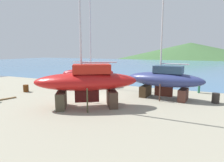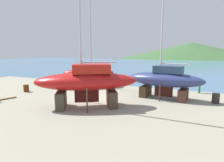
{
  "view_description": "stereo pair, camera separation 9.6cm",
  "coord_description": "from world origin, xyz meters",
  "px_view_note": "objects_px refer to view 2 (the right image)",
  "views": [
    {
      "loc": [
        9.56,
        -16.43,
        4.73
      ],
      "look_at": [
        1.32,
        1.66,
        1.58
      ],
      "focal_mm": 31.29,
      "sensor_mm": 36.0,
      "label": 1
    },
    {
      "loc": [
        9.64,
        -16.39,
        4.73
      ],
      "look_at": [
        1.32,
        1.66,
        1.58
      ],
      "focal_mm": 31.29,
      "sensor_mm": 36.0,
      "label": 2
    }
  ],
  "objects_px": {
    "sailboat_far_slipway": "(164,79)",
    "sailboat_small_center": "(87,81)",
    "barrel_ochre": "(216,98)",
    "barrel_rust_near": "(26,88)",
    "worker": "(199,86)",
    "sailboat_large_starboard": "(89,73)"
  },
  "relations": [
    {
      "from": "sailboat_small_center",
      "to": "barrel_ochre",
      "type": "relative_size",
      "value": 16.42
    },
    {
      "from": "worker",
      "to": "sailboat_large_starboard",
      "type": "bearing_deg",
      "value": 179.46
    },
    {
      "from": "sailboat_small_center",
      "to": "worker",
      "type": "distance_m",
      "value": 13.05
    },
    {
      "from": "sailboat_small_center",
      "to": "barrel_rust_near",
      "type": "distance_m",
      "value": 10.01
    },
    {
      "from": "sailboat_large_starboard",
      "to": "sailboat_small_center",
      "type": "bearing_deg",
      "value": -91.39
    },
    {
      "from": "sailboat_small_center",
      "to": "sailboat_large_starboard",
      "type": "height_order",
      "value": "sailboat_small_center"
    },
    {
      "from": "sailboat_small_center",
      "to": "barrel_ochre",
      "type": "distance_m",
      "value": 11.6
    },
    {
      "from": "sailboat_small_center",
      "to": "barrel_ochre",
      "type": "bearing_deg",
      "value": 177.82
    },
    {
      "from": "worker",
      "to": "barrel_ochre",
      "type": "xyz_separation_m",
      "value": [
        1.43,
        -4.04,
        -0.38
      ]
    },
    {
      "from": "sailboat_large_starboard",
      "to": "barrel_ochre",
      "type": "height_order",
      "value": "sailboat_large_starboard"
    },
    {
      "from": "sailboat_small_center",
      "to": "barrel_rust_near",
      "type": "height_order",
      "value": "sailboat_small_center"
    },
    {
      "from": "sailboat_large_starboard",
      "to": "barrel_ochre",
      "type": "bearing_deg",
      "value": -39.52
    },
    {
      "from": "sailboat_far_slipway",
      "to": "sailboat_small_center",
      "type": "relative_size",
      "value": 0.89
    },
    {
      "from": "sailboat_small_center",
      "to": "barrel_rust_near",
      "type": "relative_size",
      "value": 18.51
    },
    {
      "from": "sailboat_large_starboard",
      "to": "barrel_rust_near",
      "type": "distance_m",
      "value": 7.56
    },
    {
      "from": "sailboat_far_slipway",
      "to": "barrel_rust_near",
      "type": "relative_size",
      "value": 16.54
    },
    {
      "from": "sailboat_large_starboard",
      "to": "barrel_ochre",
      "type": "relative_size",
      "value": 12.86
    },
    {
      "from": "barrel_ochre",
      "to": "barrel_rust_near",
      "type": "relative_size",
      "value": 1.13
    },
    {
      "from": "worker",
      "to": "barrel_ochre",
      "type": "height_order",
      "value": "worker"
    },
    {
      "from": "sailboat_far_slipway",
      "to": "worker",
      "type": "height_order",
      "value": "sailboat_far_slipway"
    },
    {
      "from": "sailboat_small_center",
      "to": "sailboat_large_starboard",
      "type": "distance_m",
      "value": 8.94
    },
    {
      "from": "sailboat_far_slipway",
      "to": "barrel_rust_near",
      "type": "xyz_separation_m",
      "value": [
        -14.9,
        -3.46,
        -1.5
      ]
    }
  ]
}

